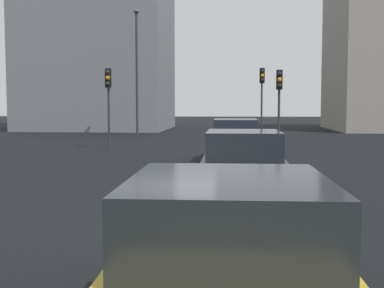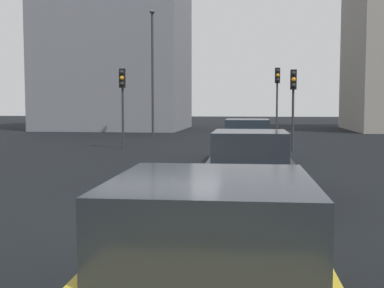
{
  "view_description": "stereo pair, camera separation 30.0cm",
  "coord_description": "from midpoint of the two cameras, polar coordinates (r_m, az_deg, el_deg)",
  "views": [
    {
      "loc": [
        -9.33,
        -1.6,
        2.12
      ],
      "look_at": [
        -1.74,
        -0.95,
        1.53
      ],
      "focal_mm": 47.22,
      "sensor_mm": 36.0,
      "label": 1
    },
    {
      "loc": [
        -9.3,
        -1.89,
        2.12
      ],
      "look_at": [
        -1.74,
        -0.95,
        1.53
      ],
      "focal_mm": 47.22,
      "sensor_mm": 36.0,
      "label": 2
    }
  ],
  "objects": [
    {
      "name": "traffic_light_near_left",
      "position": [
        30.36,
        7.63,
        6.24
      ],
      "size": [
        0.32,
        0.3,
        4.28
      ],
      "rotation": [
        0.0,
        0.0,
        3.26
      ],
      "color": "#2D2D30",
      "rests_on": "ground_plane"
    },
    {
      "name": "building_facade_center",
      "position": [
        44.82,
        -10.65,
        12.44
      ],
      "size": [
        10.62,
        11.74,
        16.78
      ],
      "primitive_type": "cube",
      "color": "slate",
      "rests_on": "ground_plane"
    },
    {
      "name": "car_yellow_left_third",
      "position": [
        4.51,
        2.16,
        -13.45
      ],
      "size": [
        4.49,
        2.13,
        1.52
      ],
      "rotation": [
        0.0,
        0.0,
        0.02
      ],
      "color": "gold",
      "rests_on": "ground_plane"
    },
    {
      "name": "traffic_light_far_left",
      "position": [
        23.51,
        9.46,
        5.76
      ],
      "size": [
        0.32,
        0.29,
        3.7
      ],
      "rotation": [
        0.0,
        0.0,
        3.12
      ],
      "color": "#2D2D30",
      "rests_on": "ground_plane"
    },
    {
      "name": "traffic_light_near_right",
      "position": [
        24.25,
        -9.79,
        5.91
      ],
      "size": [
        0.32,
        0.29,
        3.82
      ],
      "rotation": [
        0.0,
        0.0,
        3.22
      ],
      "color": "#2D2D30",
      "rests_on": "ground_plane"
    },
    {
      "name": "car_teal_left_lead",
      "position": [
        19.03,
        4.46,
        0.36
      ],
      "size": [
        4.51,
        2.05,
        1.58
      ],
      "rotation": [
        0.0,
        0.0,
        0.01
      ],
      "color": "#19606B",
      "rests_on": "ground_plane"
    },
    {
      "name": "ground_plane",
      "position": [
        9.74,
        -5.68,
        -8.74
      ],
      "size": [
        160.0,
        160.0,
        0.2
      ],
      "primitive_type": "cube",
      "color": "black"
    },
    {
      "name": "street_lamp_kerbside",
      "position": [
        34.43,
        -6.51,
        9.04
      ],
      "size": [
        0.56,
        0.36,
        8.41
      ],
      "color": "#2D2D30",
      "rests_on": "ground_plane"
    },
    {
      "name": "car_black_left_second",
      "position": [
        11.52,
        5.05,
        -2.43
      ],
      "size": [
        4.53,
        2.08,
        1.53
      ],
      "rotation": [
        0.0,
        0.0,
        0.01
      ],
      "color": "black",
      "rests_on": "ground_plane"
    }
  ]
}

